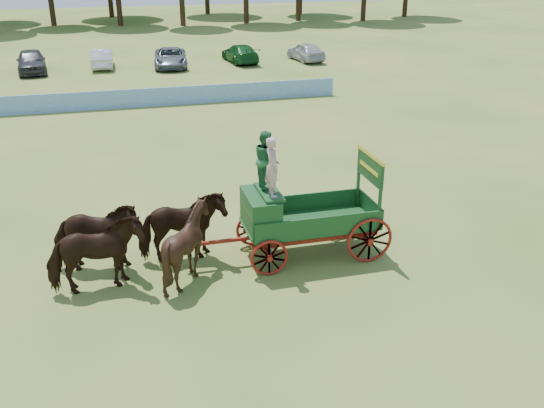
{
  "coord_description": "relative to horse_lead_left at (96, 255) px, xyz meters",
  "views": [
    {
      "loc": [
        -1.14,
        -16.66,
        8.57
      ],
      "look_at": [
        3.23,
        -0.36,
        1.3
      ],
      "focal_mm": 40.0,
      "sensor_mm": 36.0,
      "label": 1
    }
  ],
  "objects": [
    {
      "name": "horse_wheel_right",
      "position": [
        2.4,
        1.1,
        0.0
      ],
      "size": [
        2.56,
        1.26,
        2.12
      ],
      "primitive_type": "imported",
      "rotation": [
        0.0,
        0.0,
        1.62
      ],
      "color": "black",
      "rests_on": "ground"
    },
    {
      "name": "horse_wheel_left",
      "position": [
        2.4,
        0.0,
        0.0
      ],
      "size": [
        2.23,
        2.06,
        2.12
      ],
      "primitive_type": "imported",
      "rotation": [
        0.0,
        0.0,
        1.77
      ],
      "color": "black",
      "rests_on": "ground"
    },
    {
      "name": "farm_dray",
      "position": [
        5.34,
        0.58,
        0.65
      ],
      "size": [
        5.99,
        2.0,
        3.83
      ],
      "color": "maroon",
      "rests_on": "ground"
    },
    {
      "name": "parked_cars",
      "position": [
        -5.4,
        31.75,
        -0.31
      ],
      "size": [
        42.34,
        7.06,
        1.64
      ],
      "color": "silver",
      "rests_on": "ground"
    },
    {
      "name": "horse_lead_left",
      "position": [
        0.0,
        0.0,
        0.0
      ],
      "size": [
        2.63,
        1.45,
        2.12
      ],
      "primitive_type": "imported",
      "rotation": [
        0.0,
        0.0,
        1.7
      ],
      "color": "black",
      "rests_on": "ground"
    },
    {
      "name": "ground",
      "position": [
        1.97,
        1.91,
        -1.06
      ],
      "size": [
        160.0,
        160.0,
        0.0
      ],
      "primitive_type": "plane",
      "color": "olive",
      "rests_on": "ground"
    },
    {
      "name": "sponsor_banner",
      "position": [
        0.97,
        19.91,
        -0.53
      ],
      "size": [
        26.0,
        0.08,
        1.05
      ],
      "primitive_type": "cube",
      "color": "#1F59A8",
      "rests_on": "ground"
    },
    {
      "name": "horse_lead_right",
      "position": [
        0.0,
        1.1,
        0.0
      ],
      "size": [
        2.68,
        1.62,
        2.12
      ],
      "primitive_type": "imported",
      "rotation": [
        0.0,
        0.0,
        1.37
      ],
      "color": "black",
      "rests_on": "ground"
    }
  ]
}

